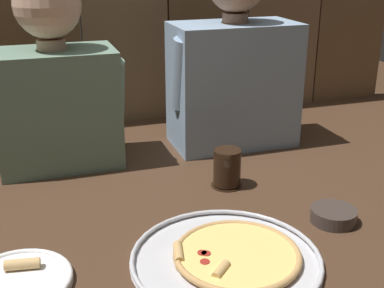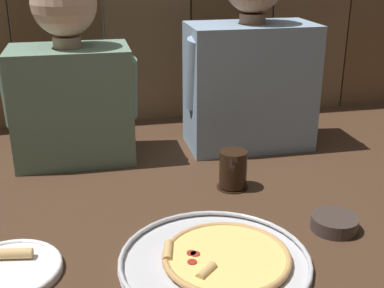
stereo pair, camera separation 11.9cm
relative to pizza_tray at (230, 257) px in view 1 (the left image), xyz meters
The scene contains 7 objects.
ground_plane 0.13m from the pizza_tray, 93.85° to the left, with size 3.20×3.20×0.00m, color #422B1C.
pizza_tray is the anchor object (origin of this frame).
dinner_plate 0.42m from the pizza_tray, behind, with size 0.21×0.21×0.03m.
drinking_glass 0.36m from the pizza_tray, 69.06° to the left, with size 0.09×0.09×0.11m.
dipping_bowl 0.31m from the pizza_tray, 13.99° to the left, with size 0.11×0.11×0.03m.
diner_left 0.74m from the pizza_tray, 114.04° to the left, with size 0.38×0.22×0.57m.
diner_right 0.74m from the pizza_tray, 67.22° to the left, with size 0.43×0.22×0.61m.
Camera 1 is at (-0.35, -0.95, 0.61)m, focal length 47.37 mm.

